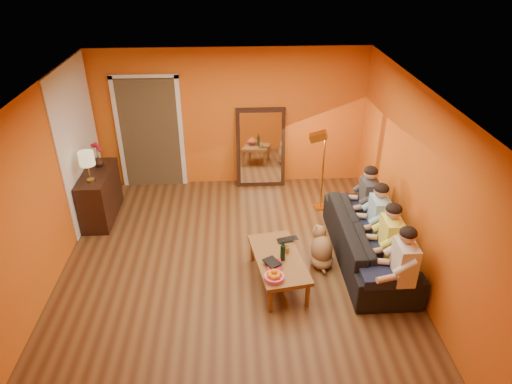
{
  "coord_description": "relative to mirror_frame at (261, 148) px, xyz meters",
  "views": [
    {
      "loc": [
        0.05,
        -5.27,
        4.26
      ],
      "look_at": [
        0.35,
        0.5,
        1.0
      ],
      "focal_mm": 32.0,
      "sensor_mm": 36.0,
      "label": 1
    }
  ],
  "objects": [
    {
      "name": "room_shell",
      "position": [
        -0.55,
        -2.26,
        0.54
      ],
      "size": [
        5.0,
        5.5,
        2.6
      ],
      "color": "brown",
      "rests_on": "ground"
    },
    {
      "name": "white_accent",
      "position": [
        -3.04,
        -0.88,
        0.54
      ],
      "size": [
        0.02,
        1.9,
        2.58
      ],
      "primitive_type": "cube",
      "color": "white",
      "rests_on": "wall_left"
    },
    {
      "name": "doorway_recess",
      "position": [
        -2.05,
        0.2,
        0.29
      ],
      "size": [
        1.06,
        0.3,
        2.1
      ],
      "primitive_type": "cube",
      "color": "#3F2D19",
      "rests_on": "floor"
    },
    {
      "name": "door_jamb_left",
      "position": [
        -2.62,
        0.08,
        0.29
      ],
      "size": [
        0.08,
        0.06,
        2.2
      ],
      "primitive_type": "cube",
      "color": "white",
      "rests_on": "wall_back"
    },
    {
      "name": "door_jamb_right",
      "position": [
        -1.48,
        0.08,
        0.29
      ],
      "size": [
        0.08,
        0.06,
        2.2
      ],
      "primitive_type": "cube",
      "color": "white",
      "rests_on": "wall_back"
    },
    {
      "name": "door_header",
      "position": [
        -2.05,
        0.08,
        1.36
      ],
      "size": [
        1.22,
        0.06,
        0.08
      ],
      "primitive_type": "cube",
      "color": "white",
      "rests_on": "wall_back"
    },
    {
      "name": "mirror_frame",
      "position": [
        0.0,
        0.0,
        0.0
      ],
      "size": [
        0.92,
        0.27,
        1.51
      ],
      "primitive_type": "cube",
      "rotation": [
        -0.14,
        0.0,
        0.0
      ],
      "color": "black",
      "rests_on": "floor"
    },
    {
      "name": "mirror_glass",
      "position": [
        0.0,
        -0.04,
        0.0
      ],
      "size": [
        0.78,
        0.21,
        1.35
      ],
      "primitive_type": "cube",
      "rotation": [
        -0.14,
        0.0,
        0.0
      ],
      "color": "white",
      "rests_on": "mirror_frame"
    },
    {
      "name": "sideboard",
      "position": [
        -2.79,
        -1.08,
        -0.34
      ],
      "size": [
        0.44,
        1.18,
        0.85
      ],
      "primitive_type": "cube",
      "color": "black",
      "rests_on": "floor"
    },
    {
      "name": "table_lamp",
      "position": [
        -2.79,
        -1.38,
        0.34
      ],
      "size": [
        0.24,
        0.24,
        0.51
      ],
      "primitive_type": null,
      "color": "beige",
      "rests_on": "sideboard"
    },
    {
      "name": "sofa",
      "position": [
        1.45,
        -2.49,
        -0.42
      ],
      "size": [
        2.33,
        0.91,
        0.68
      ],
      "primitive_type": "imported",
      "rotation": [
        0.0,
        0.0,
        1.57
      ],
      "color": "black",
      "rests_on": "floor"
    },
    {
      "name": "coffee_table",
      "position": [
        0.07,
        -2.94,
        -0.55
      ],
      "size": [
        0.81,
        1.3,
        0.42
      ],
      "primitive_type": null,
      "rotation": [
        0.0,
        0.0,
        0.16
      ],
      "color": "brown",
      "rests_on": "floor"
    },
    {
      "name": "floor_lamp",
      "position": [
        1.01,
        -1.0,
        -0.04
      ],
      "size": [
        0.34,
        0.3,
        1.44
      ],
      "primitive_type": null,
      "rotation": [
        0.0,
        0.0,
        -0.22
      ],
      "color": "gold",
      "rests_on": "floor"
    },
    {
      "name": "dog",
      "position": [
        0.74,
        -2.58,
        -0.45
      ],
      "size": [
        0.52,
        0.61,
        0.61
      ],
      "primitive_type": null,
      "rotation": [
        0.0,
        0.0,
        0.41
      ],
      "color": "#946943",
      "rests_on": "floor"
    },
    {
      "name": "person_far_left",
      "position": [
        1.58,
        -3.49,
        -0.15
      ],
      "size": [
        0.7,
        0.44,
        1.22
      ],
      "primitive_type": null,
      "color": "beige",
      "rests_on": "sofa"
    },
    {
      "name": "person_mid_left",
      "position": [
        1.58,
        -2.94,
        -0.15
      ],
      "size": [
        0.7,
        0.44,
        1.22
      ],
      "primitive_type": null,
      "color": "#E2E34B",
      "rests_on": "sofa"
    },
    {
      "name": "person_mid_right",
      "position": [
        1.58,
        -2.39,
        -0.15
      ],
      "size": [
        0.7,
        0.44,
        1.22
      ],
      "primitive_type": null,
      "color": "#8ABCD6",
      "rests_on": "sofa"
    },
    {
      "name": "person_far_right",
      "position": [
        1.58,
        -1.84,
        -0.15
      ],
      "size": [
        0.7,
        0.44,
        1.22
      ],
      "primitive_type": null,
      "color": "#333238",
      "rests_on": "sofa"
    },
    {
      "name": "fruit_bowl",
      "position": [
        -0.03,
        -3.39,
        -0.26
      ],
      "size": [
        0.26,
        0.26,
        0.16
      ],
      "primitive_type": null,
      "color": "#D44A7D",
      "rests_on": "coffee_table"
    },
    {
      "name": "wine_bottle",
      "position": [
        0.12,
        -2.99,
        -0.18
      ],
      "size": [
        0.07,
        0.07,
        0.31
      ],
      "primitive_type": "cylinder",
      "color": "black",
      "rests_on": "coffee_table"
    },
    {
      "name": "tumbler",
      "position": [
        0.19,
        -2.82,
        -0.29
      ],
      "size": [
        0.12,
        0.12,
        0.1
      ],
      "primitive_type": "imported",
      "rotation": [
        0.0,
        0.0,
        -0.19
      ],
      "color": "#B27F3F",
      "rests_on": "coffee_table"
    },
    {
      "name": "laptop",
      "position": [
        0.25,
        -2.59,
        -0.33
      ],
      "size": [
        0.35,
        0.27,
        0.02
      ],
      "primitive_type": "imported",
      "rotation": [
        0.0,
        0.0,
        0.24
      ],
      "color": "black",
      "rests_on": "coffee_table"
    },
    {
      "name": "book_lower",
      "position": [
        -0.11,
        -3.14,
        -0.33
      ],
      "size": [
        0.19,
        0.25,
        0.02
      ],
      "primitive_type": "imported",
      "rotation": [
        0.0,
        0.0,
        0.08
      ],
      "color": "black",
      "rests_on": "coffee_table"
    },
    {
      "name": "book_mid",
      "position": [
        -0.1,
        -3.13,
        -0.31
      ],
      "size": [
        0.21,
        0.27,
        0.02
      ],
      "primitive_type": "imported",
      "rotation": [
        0.0,
        0.0,
        -0.09
      ],
      "color": "#A8132A",
      "rests_on": "book_lower"
    },
    {
      "name": "book_upper",
      "position": [
        -0.11,
        -3.15,
        -0.29
      ],
      "size": [
        0.27,
        0.29,
        0.02
      ],
      "primitive_type": "imported",
      "rotation": [
        0.0,
        0.0,
        0.52
      ],
      "color": "black",
      "rests_on": "book_mid"
    },
    {
      "name": "vase",
      "position": [
        -2.79,
        -0.83,
        0.18
      ],
      "size": [
        0.17,
        0.17,
        0.18
      ],
      "primitive_type": "imported",
      "color": "black",
      "rests_on": "sideboard"
    },
    {
      "name": "flowers",
      "position": [
        -2.79,
        -0.83,
        0.43
      ],
      "size": [
        0.17,
        0.17,
        0.45
      ],
      "primitive_type": null,
      "color": "#A8132A",
      "rests_on": "vase"
    }
  ]
}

